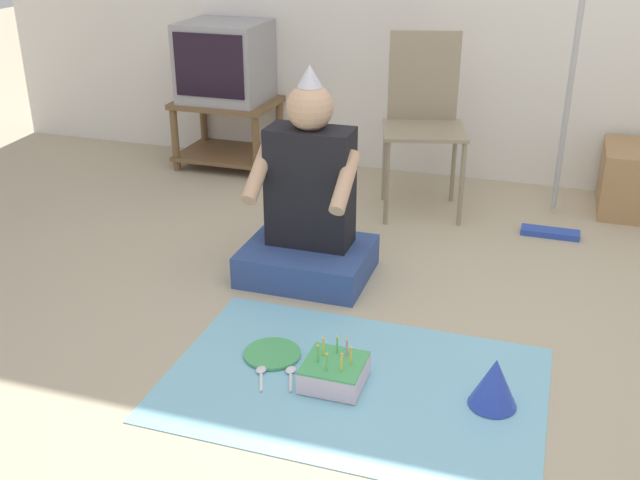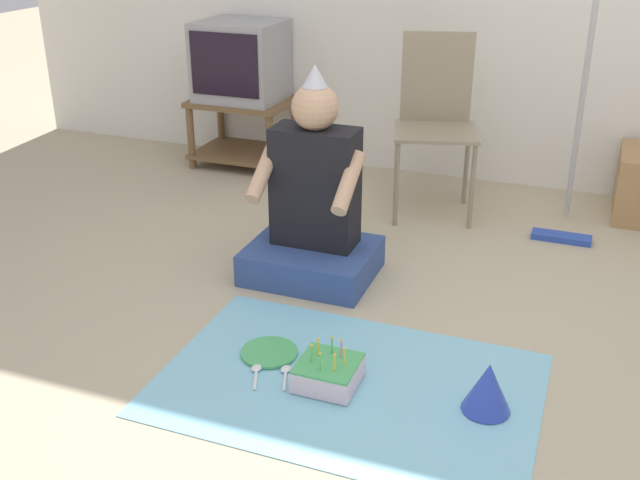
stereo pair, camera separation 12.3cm
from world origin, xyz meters
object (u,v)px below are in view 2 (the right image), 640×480
at_px(folding_chair, 436,113).
at_px(party_hat_blue, 488,387).
at_px(person_seated, 313,211).
at_px(tv, 241,61).
at_px(dust_mop, 572,165).
at_px(birthday_cake, 328,372).
at_px(paper_plate, 269,352).

distance_m(folding_chair, party_hat_blue, 1.81).
distance_m(folding_chair, person_seated, 1.01).
xyz_separation_m(tv, folding_chair, (1.25, -0.32, -0.12)).
xyz_separation_m(dust_mop, birthday_cake, (-0.65, -1.60, -0.31)).
relative_size(tv, party_hat_blue, 2.82).
relative_size(folding_chair, birthday_cake, 4.46).
distance_m(party_hat_blue, paper_plate, 0.79).
xyz_separation_m(folding_chair, person_seated, (-0.30, -0.94, -0.22)).
height_order(dust_mop, paper_plate, dust_mop).
bearing_deg(folding_chair, birthday_cake, -88.37).
bearing_deg(person_seated, dust_mop, 40.11).
distance_m(tv, paper_plate, 2.28).
relative_size(dust_mop, birthday_cake, 6.00).
distance_m(person_seated, birthday_cake, 0.88).
relative_size(dust_mop, party_hat_blue, 7.15).
relative_size(birthday_cake, party_hat_blue, 1.19).
distance_m(folding_chair, dust_mop, 0.72).
bearing_deg(tv, dust_mop, -12.28).
bearing_deg(birthday_cake, party_hat_blue, 4.78).
bearing_deg(birthday_cake, person_seated, 114.65).
bearing_deg(party_hat_blue, folding_chair, 109.04).
xyz_separation_m(tv, dust_mop, (1.95, -0.42, -0.28)).
height_order(dust_mop, party_hat_blue, dust_mop).
xyz_separation_m(tv, birthday_cake, (1.30, -2.03, -0.59)).
distance_m(tv, party_hat_blue, 2.75).
bearing_deg(tv, birthday_cake, -57.28).
bearing_deg(birthday_cake, folding_chair, 91.63).
distance_m(tv, birthday_cake, 2.48).
xyz_separation_m(folding_chair, paper_plate, (-0.21, -1.61, -0.51)).
distance_m(dust_mop, paper_plate, 1.80).
relative_size(person_seated, paper_plate, 4.40).
relative_size(tv, birthday_cake, 2.37).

